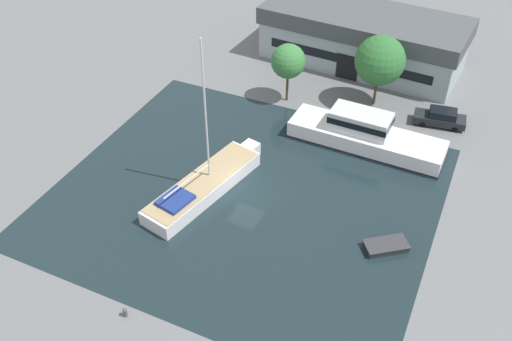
{
  "coord_description": "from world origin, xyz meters",
  "views": [
    {
      "loc": [
        15.38,
        -31.38,
        30.88
      ],
      "look_at": [
        0.0,
        2.01,
        1.0
      ],
      "focal_mm": 40.0,
      "sensor_mm": 36.0,
      "label": 1
    }
  ],
  "objects_px": {
    "quay_tree_near_building": "(380,61)",
    "small_dinghy": "(386,246)",
    "warehouse_building": "(363,38)",
    "sailboat_moored": "(204,185)",
    "parked_car": "(440,118)",
    "motor_cruiser": "(364,135)",
    "quay_tree_by_water": "(288,61)"
  },
  "relations": [
    {
      "from": "quay_tree_by_water",
      "to": "small_dinghy",
      "type": "height_order",
      "value": "quay_tree_by_water"
    },
    {
      "from": "parked_car",
      "to": "quay_tree_near_building",
      "type": "bearing_deg",
      "value": 73.19
    },
    {
      "from": "sailboat_moored",
      "to": "small_dinghy",
      "type": "distance_m",
      "value": 15.15
    },
    {
      "from": "quay_tree_by_water",
      "to": "sailboat_moored",
      "type": "bearing_deg",
      "value": -92.64
    },
    {
      "from": "motor_cruiser",
      "to": "small_dinghy",
      "type": "height_order",
      "value": "motor_cruiser"
    },
    {
      "from": "parked_car",
      "to": "sailboat_moored",
      "type": "height_order",
      "value": "sailboat_moored"
    },
    {
      "from": "quay_tree_by_water",
      "to": "quay_tree_near_building",
      "type": "bearing_deg",
      "value": 19.86
    },
    {
      "from": "motor_cruiser",
      "to": "warehouse_building",
      "type": "bearing_deg",
      "value": 19.33
    },
    {
      "from": "quay_tree_near_building",
      "to": "motor_cruiser",
      "type": "distance_m",
      "value": 8.21
    },
    {
      "from": "quay_tree_near_building",
      "to": "small_dinghy",
      "type": "distance_m",
      "value": 20.42
    },
    {
      "from": "sailboat_moored",
      "to": "parked_car",
      "type": "bearing_deg",
      "value": 61.13
    },
    {
      "from": "warehouse_building",
      "to": "motor_cruiser",
      "type": "bearing_deg",
      "value": -68.45
    },
    {
      "from": "quay_tree_by_water",
      "to": "small_dinghy",
      "type": "relative_size",
      "value": 1.74
    },
    {
      "from": "warehouse_building",
      "to": "small_dinghy",
      "type": "xyz_separation_m",
      "value": [
        9.96,
        -26.74,
        -2.67
      ]
    },
    {
      "from": "parked_car",
      "to": "motor_cruiser",
      "type": "height_order",
      "value": "motor_cruiser"
    },
    {
      "from": "motor_cruiser",
      "to": "small_dinghy",
      "type": "bearing_deg",
      "value": -154.33
    },
    {
      "from": "warehouse_building",
      "to": "parked_car",
      "type": "distance_m",
      "value": 13.85
    },
    {
      "from": "quay_tree_near_building",
      "to": "sailboat_moored",
      "type": "height_order",
      "value": "sailboat_moored"
    },
    {
      "from": "quay_tree_near_building",
      "to": "small_dinghy",
      "type": "relative_size",
      "value": 2.08
    },
    {
      "from": "parked_car",
      "to": "small_dinghy",
      "type": "relative_size",
      "value": 1.42
    },
    {
      "from": "quay_tree_by_water",
      "to": "motor_cruiser",
      "type": "distance_m",
      "value": 10.69
    },
    {
      "from": "quay_tree_by_water",
      "to": "parked_car",
      "type": "xyz_separation_m",
      "value": [
        14.89,
        1.93,
        -3.53
      ]
    },
    {
      "from": "warehouse_building",
      "to": "quay_tree_near_building",
      "type": "height_order",
      "value": "quay_tree_near_building"
    },
    {
      "from": "warehouse_building",
      "to": "sailboat_moored",
      "type": "relative_size",
      "value": 1.66
    },
    {
      "from": "motor_cruiser",
      "to": "quay_tree_by_water",
      "type": "bearing_deg",
      "value": 66.59
    },
    {
      "from": "quay_tree_near_building",
      "to": "small_dinghy",
      "type": "height_order",
      "value": "quay_tree_near_building"
    },
    {
      "from": "warehouse_building",
      "to": "sailboat_moored",
      "type": "xyz_separation_m",
      "value": [
        -5.18,
        -26.71,
        -2.21
      ]
    },
    {
      "from": "parked_car",
      "to": "motor_cruiser",
      "type": "relative_size",
      "value": 0.35
    },
    {
      "from": "warehouse_building",
      "to": "small_dinghy",
      "type": "bearing_deg",
      "value": -65.63
    },
    {
      "from": "sailboat_moored",
      "to": "warehouse_building",
      "type": "bearing_deg",
      "value": 91.34
    },
    {
      "from": "quay_tree_near_building",
      "to": "sailboat_moored",
      "type": "relative_size",
      "value": 0.54
    },
    {
      "from": "parked_car",
      "to": "warehouse_building",
      "type": "bearing_deg",
      "value": 41.69
    }
  ]
}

